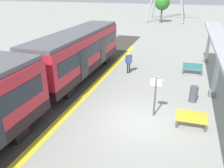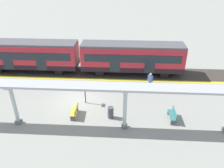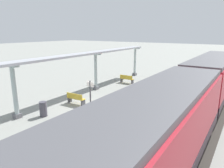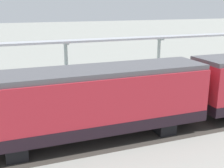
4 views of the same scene
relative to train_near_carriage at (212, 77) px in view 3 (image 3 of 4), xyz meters
name	(u,v)px [view 3 (image 3 of 4)]	position (x,y,z in m)	size (l,w,h in m)	color
ground_plane	(104,110)	(5.83, 6.77, -1.83)	(176.00, 176.00, 0.00)	gray
tactile_edge_strip	(157,123)	(1.84, 6.77, -1.82)	(0.49, 30.72, 0.01)	gold
trackbed	(188,130)	(-0.01, 6.77, -1.82)	(3.20, 42.72, 0.01)	#38332D
train_near_carriage	(212,77)	(0.00, 0.00, 0.00)	(2.65, 11.13, 3.48)	#B3222F
train_far_carriage	(156,137)	(0.00, 11.71, 0.00)	(2.65, 11.13, 3.48)	#B3222F
canopy_pillar_nearest	(135,62)	(9.62, -5.18, -0.07)	(1.10, 0.44, 3.45)	slate
canopy_pillar_second	(96,71)	(9.62, 2.77, -0.07)	(1.10, 0.44, 3.45)	slate
canopy_pillar_third	(15,92)	(9.62, 11.00, -0.07)	(1.10, 0.44, 3.45)	slate
canopy_beam	(64,56)	(9.62, 6.66, 1.71)	(1.20, 24.49, 0.16)	#A8AAB2
bench_near_end	(127,79)	(8.47, -1.14, -1.38)	(1.50, 0.45, 0.86)	gold
bench_far_end	(76,98)	(8.33, 6.96, -1.38)	(1.51, 0.49, 0.86)	gold
trash_bin	(43,109)	(8.44, 9.88, -1.33)	(0.48, 0.48, 0.99)	#4A4852
platform_info_sign	(90,93)	(6.42, 7.50, -0.50)	(0.56, 0.10, 2.20)	#4C4C51
passenger_waiting_near_edge	(51,148)	(3.50, 13.45, -0.75)	(0.51, 0.50, 1.72)	black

